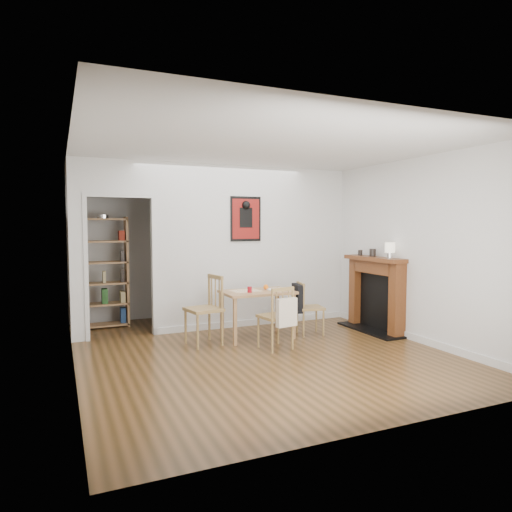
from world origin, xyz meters
name	(u,v)px	position (x,y,z in m)	size (l,w,h in m)	color
ground	(256,349)	(0.00, 0.00, 0.00)	(5.20, 5.20, 0.00)	brown
room_shell	(228,247)	(0.10, 1.34, 1.30)	(5.20, 5.20, 5.20)	silver
dining_table	(257,297)	(0.26, 0.56, 0.61)	(1.02, 0.65, 0.70)	#9D7249
chair_left	(204,310)	(-0.57, 0.50, 0.48)	(0.56, 0.56, 0.97)	#9E7F49
chair_right	(309,307)	(1.06, 0.44, 0.41)	(0.52, 0.47, 0.80)	#9E7F49
chair_front	(276,317)	(0.26, -0.08, 0.43)	(0.49, 0.53, 0.85)	#9E7F49
bookshelf	(104,273)	(-1.72, 2.20, 0.88)	(0.75, 0.30, 1.78)	#9D7249
fireplace	(376,291)	(2.16, 0.25, 0.62)	(0.45, 1.25, 1.16)	#5E3316
red_glass	(250,290)	(0.10, 0.46, 0.74)	(0.06, 0.06, 0.08)	maroon
orange_fruit	(266,287)	(0.43, 0.63, 0.73)	(0.08, 0.08, 0.08)	orange
placemat	(245,291)	(0.10, 0.63, 0.70)	(0.42, 0.32, 0.00)	#EFE6C5
notebook	(277,289)	(0.58, 0.55, 0.70)	(0.30, 0.22, 0.01)	white
mantel_lamp	(390,249)	(2.12, -0.10, 1.31)	(0.15, 0.15, 0.24)	silver
ceramic_jar_a	(373,253)	(2.14, 0.33, 1.22)	(0.10, 0.10, 0.12)	black
ceramic_jar_b	(360,253)	(2.09, 0.58, 1.20)	(0.07, 0.07, 0.09)	black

